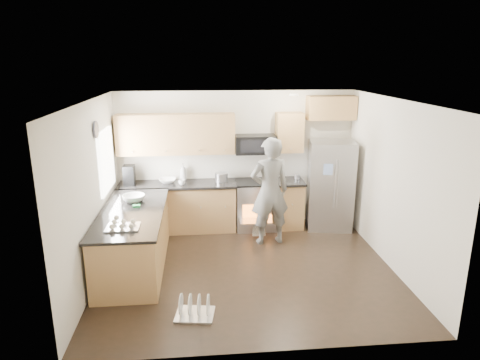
{
  "coord_description": "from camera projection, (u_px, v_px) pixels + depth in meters",
  "views": [
    {
      "loc": [
        -0.68,
        -6.03,
        3.16
      ],
      "look_at": [
        -0.06,
        0.5,
        1.3
      ],
      "focal_mm": 32.0,
      "sensor_mm": 36.0,
      "label": 1
    }
  ],
  "objects": [
    {
      "name": "person",
      "position": [
        270.0,
        191.0,
        7.4
      ],
      "size": [
        0.76,
        0.56,
        1.9
      ],
      "primitive_type": "imported",
      "rotation": [
        0.0,
        0.0,
        3.3
      ],
      "color": "slate",
      "rests_on": "ground"
    },
    {
      "name": "stove_range",
      "position": [
        256.0,
        194.0,
        8.17
      ],
      "size": [
        0.76,
        0.97,
        1.79
      ],
      "color": "#B7B7BC",
      "rests_on": "ground"
    },
    {
      "name": "back_cabinet_run",
      "position": [
        206.0,
        180.0,
        8.06
      ],
      "size": [
        4.45,
        0.64,
        2.5
      ],
      "color": "#A98243",
      "rests_on": "ground"
    },
    {
      "name": "room_shell",
      "position": [
        245.0,
        164.0,
        6.26
      ],
      "size": [
        4.54,
        4.04,
        2.62
      ],
      "color": "beige",
      "rests_on": "ground"
    },
    {
      "name": "ground",
      "position": [
        247.0,
        268.0,
        6.7
      ],
      "size": [
        4.5,
        4.5,
        0.0
      ],
      "primitive_type": "plane",
      "color": "black",
      "rests_on": "ground"
    },
    {
      "name": "dish_rack",
      "position": [
        195.0,
        310.0,
        5.44
      ],
      "size": [
        0.53,
        0.45,
        0.3
      ],
      "rotation": [
        0.0,
        0.0,
        -0.14
      ],
      "color": "#B7B7BC",
      "rests_on": "ground"
    },
    {
      "name": "peninsula",
      "position": [
        134.0,
        239.0,
        6.66
      ],
      "size": [
        0.96,
        2.36,
        1.04
      ],
      "color": "#A98243",
      "rests_on": "ground"
    },
    {
      "name": "refrigerator",
      "position": [
        330.0,
        185.0,
        8.13
      ],
      "size": [
        0.93,
        0.78,
        1.69
      ],
      "rotation": [
        0.0,
        0.0,
        -0.17
      ],
      "color": "#B7B7BC",
      "rests_on": "ground"
    }
  ]
}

